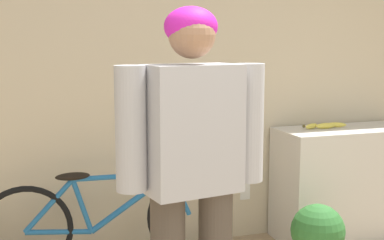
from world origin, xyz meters
The scene contains 6 objects.
wall_back centered at (0.00, 2.47, 1.30)m, with size 8.00×0.07×2.60m.
side_shelf centered at (1.28, 2.19, 0.42)m, with size 1.08×0.46×0.85m.
person centered at (-0.31, 1.12, 0.95)m, with size 0.72×0.32×1.65m.
bicycle centered at (-0.52, 2.20, 0.33)m, with size 1.70×0.46×0.67m.
banana centered at (1.09, 2.24, 0.87)m, with size 0.36×0.10×0.04m.
potted_plant centered at (0.70, 1.63, 0.26)m, with size 0.34×0.34×0.48m.
Camera 1 is at (-1.08, -1.19, 1.50)m, focal length 50.00 mm.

